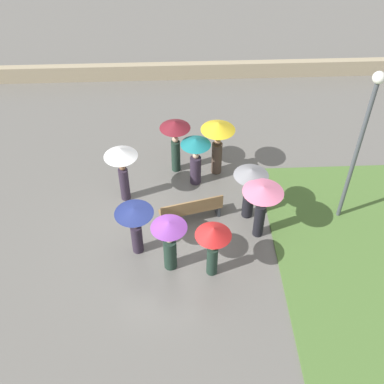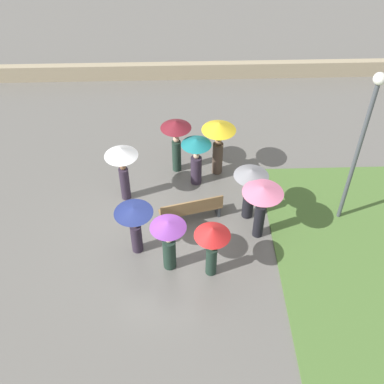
% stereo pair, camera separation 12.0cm
% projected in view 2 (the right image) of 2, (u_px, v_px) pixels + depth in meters
% --- Properties ---
extents(ground_plane, '(90.00, 90.00, 0.00)m').
position_uv_depth(ground_plane, '(159.00, 241.00, 14.17)').
color(ground_plane, '#66635E').
extents(lawn_patch_near, '(6.03, 7.79, 0.06)m').
position_uv_depth(lawn_patch_near, '(382.00, 256.00, 13.72)').
color(lawn_patch_near, '#4C7033').
rests_on(lawn_patch_near, ground_plane).
extents(parapet_wall, '(45.00, 0.35, 0.69)m').
position_uv_depth(parapet_wall, '(162.00, 71.00, 20.77)').
color(parapet_wall, tan).
rests_on(parapet_wall, ground_plane).
extents(park_bench, '(1.97, 0.87, 0.90)m').
position_uv_depth(park_bench, '(191.00, 209.00, 14.48)').
color(park_bench, brown).
rests_on(park_bench, ground_plane).
extents(lamp_post, '(0.32, 0.32, 4.99)m').
position_uv_depth(lamp_post, '(363.00, 135.00, 12.74)').
color(lamp_post, '#474C51').
rests_on(lamp_post, ground_plane).
extents(crowd_person_maroon, '(1.00, 1.00, 2.00)m').
position_uv_depth(crowd_person_maroon, '(176.00, 134.00, 15.53)').
color(crowd_person_maroon, '#1E3328').
rests_on(crowd_person_maroon, ground_plane).
extents(crowd_person_red, '(0.96, 0.96, 1.80)m').
position_uv_depth(crowd_person_red, '(212.00, 240.00, 12.44)').
color(crowd_person_red, '#1E3328').
rests_on(crowd_person_red, ground_plane).
extents(crowd_person_navy, '(1.07, 1.07, 1.71)m').
position_uv_depth(crowd_person_navy, '(134.00, 220.00, 13.10)').
color(crowd_person_navy, '#2D2333').
rests_on(crowd_person_navy, ground_plane).
extents(crowd_person_pink, '(1.16, 1.16, 1.91)m').
position_uv_depth(crowd_person_pink, '(262.00, 200.00, 13.39)').
color(crowd_person_pink, black).
rests_on(crowd_person_pink, ground_plane).
extents(crowd_person_white, '(1.02, 1.02, 2.01)m').
position_uv_depth(crowd_person_white, '(122.00, 161.00, 14.50)').
color(crowd_person_white, '#2D2333').
rests_on(crowd_person_white, ground_plane).
extents(crowd_person_purple, '(0.97, 0.97, 1.79)m').
position_uv_depth(crowd_person_purple, '(169.00, 237.00, 12.70)').
color(crowd_person_purple, '#1E3328').
rests_on(crowd_person_purple, ground_plane).
extents(crowd_person_yellow, '(1.11, 1.11, 2.02)m').
position_uv_depth(crowd_person_yellow, '(219.00, 136.00, 15.44)').
color(crowd_person_yellow, '#47382D').
rests_on(crowd_person_yellow, ground_plane).
extents(crowd_person_teal, '(0.96, 0.96, 1.78)m').
position_uv_depth(crowd_person_teal, '(196.00, 154.00, 15.26)').
color(crowd_person_teal, '#2D2333').
rests_on(crowd_person_teal, ground_plane).
extents(crowd_person_grey, '(1.02, 1.02, 1.86)m').
position_uv_depth(crowd_person_grey, '(250.00, 184.00, 14.05)').
color(crowd_person_grey, black).
rests_on(crowd_person_grey, ground_plane).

